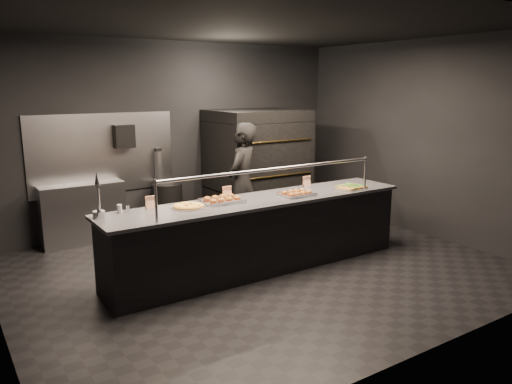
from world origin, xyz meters
TOP-DOWN VIEW (x-y plane):
  - room at (-0.02, 0.05)m, footprint 6.04×6.00m
  - service_counter at (0.00, -0.00)m, footprint 4.10×0.78m
  - pizza_oven at (1.20, 1.90)m, footprint 1.50×1.23m
  - prep_shelf at (-1.60, 2.32)m, footprint 1.20×0.35m
  - towel_dispenser at (-0.90, 2.39)m, footprint 0.30×0.20m
  - fire_extinguisher at (-0.35, 2.40)m, footprint 0.14×0.14m
  - beer_tap at (-1.95, 0.20)m, footprint 0.13×0.19m
  - round_pizza at (-0.95, 0.09)m, footprint 0.41×0.41m
  - slider_tray_a at (-0.49, 0.11)m, footprint 0.54×0.44m
  - slider_tray_b at (0.50, -0.09)m, footprint 0.44×0.34m
  - square_pizza at (1.40, -0.15)m, footprint 0.43×0.43m
  - condiment_jar at (-1.67, 0.28)m, footprint 0.14×0.06m
  - tent_cards at (-0.23, 0.28)m, footprint 2.42×0.04m
  - trash_bin at (-0.30, 2.22)m, footprint 0.47×0.47m
  - worker at (0.44, 1.15)m, footprint 0.78×0.72m

SIDE VIEW (x-z plane):
  - trash_bin at x=-0.30m, z-range 0.00..0.78m
  - prep_shelf at x=-1.60m, z-range 0.00..0.90m
  - service_counter at x=0.00m, z-range -0.22..1.15m
  - worker at x=0.44m, z-range 0.00..1.78m
  - round_pizza at x=-0.95m, z-range 0.92..0.95m
  - square_pizza at x=1.40m, z-range 0.92..0.96m
  - slider_tray_b at x=0.50m, z-range 0.91..0.98m
  - slider_tray_a at x=-0.49m, z-range 0.91..0.99m
  - condiment_jar at x=-1.67m, z-range 0.92..1.01m
  - pizza_oven at x=1.20m, z-range 0.01..1.92m
  - tent_cards at x=-0.23m, z-range 0.92..1.07m
  - fire_extinguisher at x=-0.35m, z-range 0.81..1.31m
  - beer_tap at x=-1.95m, z-range 0.81..1.31m
  - room at x=-0.02m, z-range 0.00..3.00m
  - towel_dispenser at x=-0.90m, z-range 1.38..1.73m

